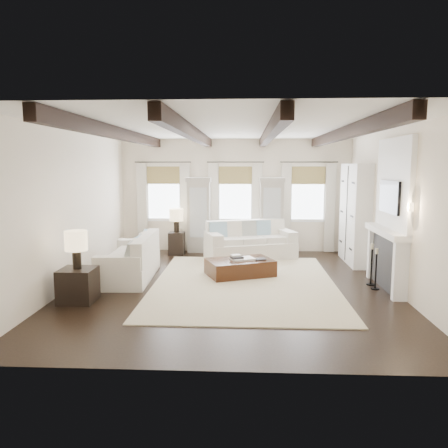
{
  "coord_description": "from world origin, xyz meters",
  "views": [
    {
      "loc": [
        0.29,
        -8.72,
        2.48
      ],
      "look_at": [
        -0.19,
        1.01,
        1.15
      ],
      "focal_mm": 35.0,
      "sensor_mm": 36.0,
      "label": 1
    }
  ],
  "objects_px": {
    "sofa_left": "(132,261)",
    "side_table_front": "(78,285)",
    "ottoman": "(240,268)",
    "sofa_back": "(249,243)",
    "side_table_back": "(177,243)"
  },
  "relations": [
    {
      "from": "side_table_front",
      "to": "side_table_back",
      "type": "relative_size",
      "value": 0.98
    },
    {
      "from": "sofa_back",
      "to": "side_table_front",
      "type": "height_order",
      "value": "sofa_back"
    },
    {
      "from": "sofa_left",
      "to": "side_table_front",
      "type": "relative_size",
      "value": 3.67
    },
    {
      "from": "sofa_left",
      "to": "sofa_back",
      "type": "bearing_deg",
      "value": 40.82
    },
    {
      "from": "sofa_left",
      "to": "ottoman",
      "type": "height_order",
      "value": "sofa_left"
    },
    {
      "from": "sofa_back",
      "to": "sofa_left",
      "type": "height_order",
      "value": "sofa_back"
    },
    {
      "from": "sofa_back",
      "to": "ottoman",
      "type": "relative_size",
      "value": 1.78
    },
    {
      "from": "ottoman",
      "to": "side_table_front",
      "type": "bearing_deg",
      "value": -167.82
    },
    {
      "from": "sofa_back",
      "to": "ottoman",
      "type": "distance_m",
      "value": 1.95
    },
    {
      "from": "sofa_left",
      "to": "ottoman",
      "type": "xyz_separation_m",
      "value": [
        2.36,
        0.31,
        -0.2
      ]
    },
    {
      "from": "sofa_left",
      "to": "side_table_back",
      "type": "xyz_separation_m",
      "value": [
        0.57,
        2.6,
        -0.08
      ]
    },
    {
      "from": "side_table_front",
      "to": "sofa_left",
      "type": "bearing_deg",
      "value": 71.61
    },
    {
      "from": "side_table_front",
      "to": "ottoman",
      "type": "bearing_deg",
      "value": 34.37
    },
    {
      "from": "sofa_left",
      "to": "side_table_front",
      "type": "height_order",
      "value": "sofa_left"
    },
    {
      "from": "sofa_left",
      "to": "ottoman",
      "type": "relative_size",
      "value": 1.59
    }
  ]
}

